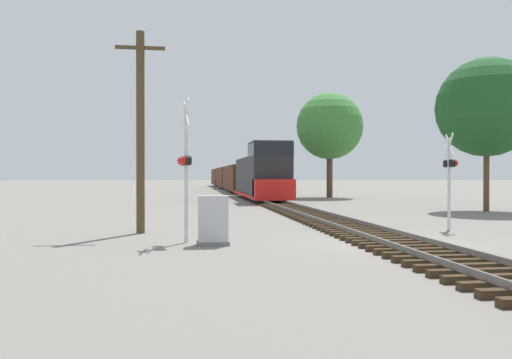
% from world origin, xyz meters
% --- Properties ---
extents(ground_plane, '(400.00, 400.00, 0.00)m').
position_xyz_m(ground_plane, '(0.00, 0.00, 0.00)').
color(ground_plane, slate).
extents(rail_track_bed, '(2.60, 160.00, 0.31)m').
position_xyz_m(rail_track_bed, '(0.00, -0.00, 0.14)').
color(rail_track_bed, '#382819').
rests_on(rail_track_bed, ground).
extents(freight_train, '(3.02, 69.37, 4.71)m').
position_xyz_m(freight_train, '(0.00, 53.09, 1.86)').
color(freight_train, '#232326').
rests_on(freight_train, ground).
extents(crossing_signal_near, '(0.46, 1.02, 4.54)m').
position_xyz_m(crossing_signal_near, '(-6.34, 1.06, 2.53)').
color(crossing_signal_near, silver).
rests_on(crossing_signal_near, ground).
extents(crossing_signal_far, '(0.49, 1.01, 3.77)m').
position_xyz_m(crossing_signal_far, '(3.87, 3.32, 2.33)').
color(crossing_signal_far, silver).
rests_on(crossing_signal_far, ground).
extents(relay_cabinet, '(0.99, 0.59, 1.52)m').
position_xyz_m(relay_cabinet, '(-5.50, 0.36, 0.75)').
color(relay_cabinet, slate).
rests_on(relay_cabinet, ground).
extents(utility_pole, '(1.80, 0.31, 7.43)m').
position_xyz_m(utility_pole, '(-7.98, 3.85, 3.82)').
color(utility_pole, '#4C3A23').
rests_on(utility_pole, ground).
extents(tree_far_right, '(5.86, 5.86, 9.11)m').
position_xyz_m(tree_far_right, '(11.34, 12.60, 6.17)').
color(tree_far_right, brown).
rests_on(tree_far_right, ground).
extents(tree_mid_background, '(6.36, 6.36, 10.04)m').
position_xyz_m(tree_mid_background, '(7.22, 31.51, 6.83)').
color(tree_mid_background, brown).
rests_on(tree_mid_background, ground).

